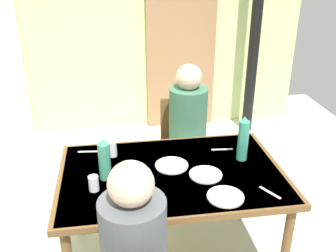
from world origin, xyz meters
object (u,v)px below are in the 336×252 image
object	(u,v)px
person_near_diner	(134,245)
water_bottle_green_far	(243,139)
chair_far_diner	(184,143)
dining_table	(172,181)
water_bottle_green_near	(104,160)
person_far_diner	(188,119)

from	to	relation	value
person_near_diner	water_bottle_green_far	distance (m)	1.09
water_bottle_green_far	person_near_diner	bearing A→B (deg)	-135.15
chair_far_diner	person_near_diner	world-z (taller)	person_near_diner
dining_table	water_bottle_green_near	distance (m)	0.45
dining_table	chair_far_diner	world-z (taller)	chair_far_diner
person_near_diner	person_far_diner	size ratio (longest dim) A/B	1.00
chair_far_diner	water_bottle_green_far	xyz separation A→B (m)	(0.24, -0.72, 0.38)
chair_far_diner	water_bottle_green_far	distance (m)	0.85
person_near_diner	dining_table	bearing A→B (deg)	67.17
chair_far_diner	water_bottle_green_near	size ratio (longest dim) A/B	3.21
dining_table	chair_far_diner	xyz separation A→B (m)	(0.24, 0.81, -0.16)
dining_table	person_near_diner	bearing A→B (deg)	-112.83
person_far_diner	chair_far_diner	bearing A→B (deg)	-90.00
dining_table	water_bottle_green_near	world-z (taller)	water_bottle_green_near
chair_far_diner	person_near_diner	bearing A→B (deg)	70.48
person_near_diner	person_far_diner	xyz separation A→B (m)	(0.53, 1.35, 0.00)
dining_table	water_bottle_green_far	distance (m)	0.54
person_far_diner	water_bottle_green_far	bearing A→B (deg)	112.68
chair_far_diner	water_bottle_green_far	size ratio (longest dim) A/B	2.81
water_bottle_green_near	dining_table	bearing A→B (deg)	0.92
water_bottle_green_near	water_bottle_green_far	distance (m)	0.90
person_near_diner	water_bottle_green_near	distance (m)	0.68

